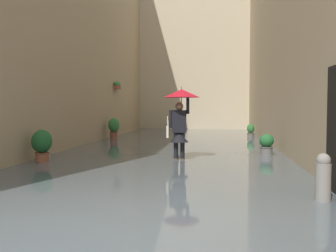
{
  "coord_description": "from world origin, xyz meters",
  "views": [
    {
      "loc": [
        -1.45,
        4.47,
        1.52
      ],
      "look_at": [
        -0.18,
        -5.68,
        0.99
      ],
      "focal_mm": 41.54,
      "sensor_mm": 36.0,
      "label": 1
    }
  ],
  "objects_px": {
    "potted_plant_mid_left": "(251,131)",
    "person_wading": "(180,110)",
    "potted_plant_near_right": "(42,144)",
    "potted_plant_far_right": "(114,127)",
    "mooring_bollard": "(323,180)",
    "potted_plant_near_left": "(266,145)"
  },
  "relations": [
    {
      "from": "potted_plant_near_left",
      "to": "potted_plant_mid_left",
      "type": "bearing_deg",
      "value": -90.87
    },
    {
      "from": "potted_plant_near_right",
      "to": "potted_plant_near_left",
      "type": "distance_m",
      "value": 6.38
    },
    {
      "from": "potted_plant_mid_left",
      "to": "mooring_bollard",
      "type": "xyz_separation_m",
      "value": [
        -0.04,
        12.32,
        0.04
      ]
    },
    {
      "from": "potted_plant_near_left",
      "to": "potted_plant_far_right",
      "type": "bearing_deg",
      "value": -39.28
    },
    {
      "from": "person_wading",
      "to": "potted_plant_far_right",
      "type": "xyz_separation_m",
      "value": [
        3.53,
        -6.23,
        -0.84
      ]
    },
    {
      "from": "person_wading",
      "to": "potted_plant_near_left",
      "type": "xyz_separation_m",
      "value": [
        -2.45,
        -1.33,
        -1.05
      ]
    },
    {
      "from": "potted_plant_mid_left",
      "to": "potted_plant_near_left",
      "type": "relative_size",
      "value": 1.01
    },
    {
      "from": "potted_plant_far_right",
      "to": "potted_plant_mid_left",
      "type": "bearing_deg",
      "value": -163.94
    },
    {
      "from": "potted_plant_near_right",
      "to": "potted_plant_mid_left",
      "type": "distance_m",
      "value": 10.76
    },
    {
      "from": "potted_plant_far_right",
      "to": "person_wading",
      "type": "bearing_deg",
      "value": 119.58
    },
    {
      "from": "person_wading",
      "to": "mooring_bollard",
      "type": "relative_size",
      "value": 2.54
    },
    {
      "from": "potted_plant_near_right",
      "to": "potted_plant_far_right",
      "type": "xyz_separation_m",
      "value": [
        0.01,
        -7.13,
        0.06
      ]
    },
    {
      "from": "potted_plant_far_right",
      "to": "mooring_bollard",
      "type": "bearing_deg",
      "value": 120.08
    },
    {
      "from": "potted_plant_mid_left",
      "to": "potted_plant_far_right",
      "type": "distance_m",
      "value": 6.34
    },
    {
      "from": "potted_plant_near_right",
      "to": "potted_plant_mid_left",
      "type": "xyz_separation_m",
      "value": [
        -6.08,
        -8.88,
        -0.16
      ]
    },
    {
      "from": "potted_plant_near_right",
      "to": "potted_plant_far_right",
      "type": "relative_size",
      "value": 0.91
    },
    {
      "from": "potted_plant_near_right",
      "to": "potted_plant_near_left",
      "type": "height_order",
      "value": "potted_plant_near_right"
    },
    {
      "from": "potted_plant_near_left",
      "to": "mooring_bollard",
      "type": "bearing_deg",
      "value": 91.38
    },
    {
      "from": "potted_plant_near_right",
      "to": "mooring_bollard",
      "type": "relative_size",
      "value": 1.13
    },
    {
      "from": "potted_plant_far_right",
      "to": "mooring_bollard",
      "type": "distance_m",
      "value": 12.22
    },
    {
      "from": "potted_plant_near_left",
      "to": "person_wading",
      "type": "bearing_deg",
      "value": 28.46
    },
    {
      "from": "potted_plant_mid_left",
      "to": "person_wading",
      "type": "bearing_deg",
      "value": 72.25
    }
  ]
}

